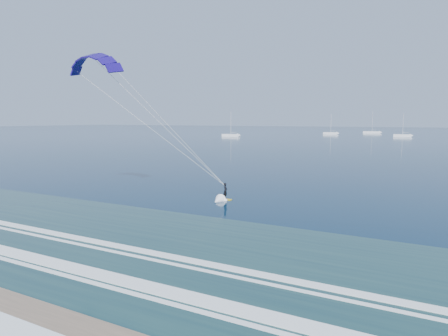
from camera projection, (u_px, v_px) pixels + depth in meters
ground at (27, 335)px, 14.98m from camera, size 900.00×900.00×0.00m
kitesurfer_rig at (160, 122)px, 38.42m from camera, size 14.76×9.26×15.24m
sailboat_0 at (231, 135)px, 188.87m from camera, size 8.62×2.40×11.74m
sailboat_1 at (331, 133)px, 216.18m from camera, size 7.75×2.40×10.77m
sailboat_2 at (372, 132)px, 233.47m from camera, size 9.71×2.40×12.95m
sailboat_3 at (402, 135)px, 185.82m from camera, size 7.67×2.40×10.79m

